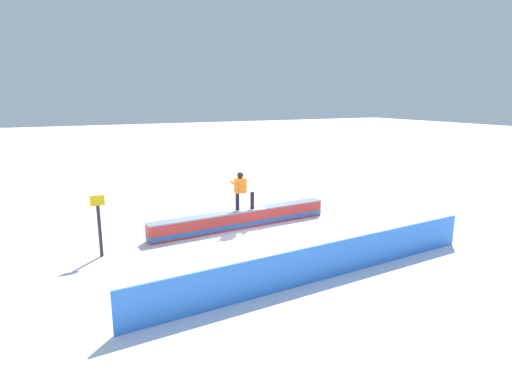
# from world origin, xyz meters

# --- Properties ---
(ground_plane) EXTENTS (120.00, 120.00, 0.00)m
(ground_plane) POSITION_xyz_m (0.00, 0.00, 0.00)
(ground_plane) COLOR white
(grind_box) EXTENTS (6.79, 0.95, 0.63)m
(grind_box) POSITION_xyz_m (0.00, 0.00, 0.29)
(grind_box) COLOR red
(grind_box) RESTS_ON ground_plane
(snowboarder) EXTENTS (1.50, 0.52, 1.36)m
(snowboarder) POSITION_xyz_m (-0.02, -0.03, 1.36)
(snowboarder) COLOR silver
(snowboarder) RESTS_ON grind_box
(safety_fence) EXTENTS (10.31, 0.76, 0.95)m
(safety_fence) POSITION_xyz_m (0.00, 4.92, 0.47)
(safety_fence) COLOR #357CE8
(safety_fence) RESTS_ON ground_plane
(trail_marker) EXTENTS (0.40, 0.10, 1.81)m
(trail_marker) POSITION_xyz_m (4.81, 0.71, 0.98)
(trail_marker) COLOR #262628
(trail_marker) RESTS_ON ground_plane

